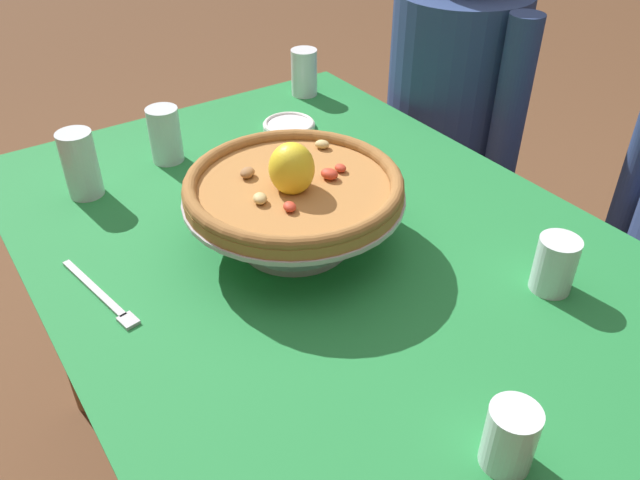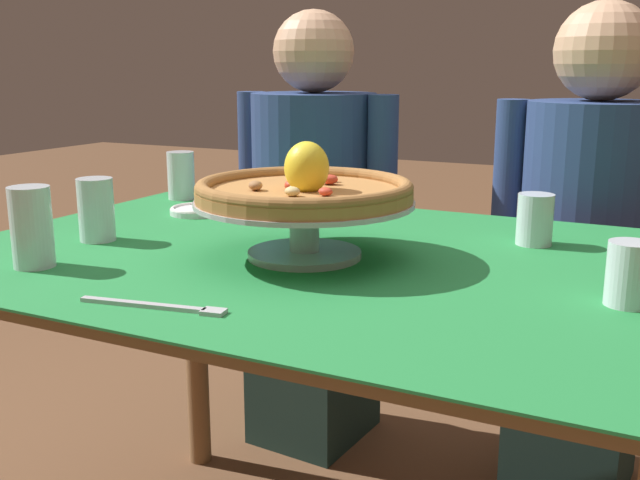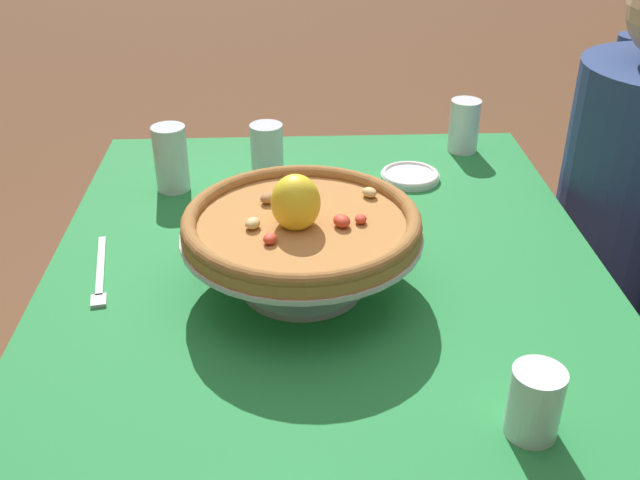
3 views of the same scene
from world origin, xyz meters
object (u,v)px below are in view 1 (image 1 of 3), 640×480
pizza (293,184)px  side_plate (289,125)px  water_glass_side_right (509,440)px  pizza_stand (294,210)px  water_glass_front_left (81,167)px  water_glass_side_left (166,138)px  diner_left (446,143)px  water_glass_back_left (304,75)px  dinner_fork (102,296)px  water_glass_back_right (554,268)px

pizza → side_plate: pizza is taller
water_glass_side_right → side_plate: (-0.92, 0.27, -0.03)m
pizza_stand → water_glass_front_left: water_glass_front_left is taller
pizza → water_glass_side_left: size_ratio=3.11×
water_glass_front_left → diner_left: 0.99m
pizza_stand → water_glass_back_left: 0.66m
water_glass_side_right → dinner_fork: bearing=-152.2°
water_glass_side_right → side_plate: 0.95m
water_glass_side_right → water_glass_back_left: size_ratio=0.77×
pizza → water_glass_side_left: (-0.41, -0.06, -0.07)m
water_glass_back_right → water_glass_side_left: (-0.75, -0.34, 0.01)m
dinner_fork → water_glass_back_left: bearing=124.9°
water_glass_side_left → diner_left: diner_left is taller
water_glass_front_left → side_plate: (-0.02, 0.49, -0.05)m
water_glass_side_right → diner_left: size_ratio=0.07×
water_glass_front_left → water_glass_back_left: water_glass_front_left is taller
diner_left → water_glass_side_right: bearing=-40.7°
pizza → water_glass_side_right: bearing=-3.5°
water_glass_back_right → water_glass_front_left: bearing=-143.4°
water_glass_front_left → diner_left: (0.03, 0.97, -0.22)m
pizza_stand → water_glass_front_left: size_ratio=2.82×
water_glass_front_left → dinner_fork: bearing=-14.1°
side_plate → dinner_fork: side_plate is taller
water_glass_back_left → water_glass_side_right: bearing=-20.9°
water_glass_back_right → water_glass_side_left: bearing=-155.8°
water_glass_back_left → dinner_fork: water_glass_back_left is taller
water_glass_front_left → diner_left: bearing=88.5°
diner_left → water_glass_side_left: bearing=-94.8°
water_glass_front_left → dinner_fork: size_ratio=0.62×
water_glass_back_right → diner_left: size_ratio=0.08×
pizza_stand → water_glass_back_right: size_ratio=3.98×
water_glass_back_left → side_plate: bearing=-43.4°
water_glass_side_left → dinner_fork: (0.36, -0.27, -0.05)m
water_glass_side_left → water_glass_back_left: size_ratio=1.01×
water_glass_front_left → water_glass_back_right: bearing=36.6°
pizza_stand → water_glass_back_right: pizza_stand is taller
pizza → side_plate: bearing=149.3°
water_glass_side_right → side_plate: bearing=163.8°
pizza_stand → dinner_fork: (-0.05, -0.33, -0.07)m
water_glass_side_left → dinner_fork: water_glass_side_left is taller
dinner_fork → diner_left: (-0.30, 1.05, -0.16)m
water_glass_front_left → water_glass_side_right: water_glass_front_left is taller
water_glass_side_left → water_glass_back_left: water_glass_side_left is taller
pizza_stand → pizza: size_ratio=1.02×
dinner_fork → side_plate: bearing=121.3°
water_glass_side_right → pizza: bearing=176.5°
pizza → water_glass_front_left: pizza is taller
dinner_fork → diner_left: 1.10m
water_glass_side_right → water_glass_back_left: water_glass_back_left is taller
water_glass_back_right → dinner_fork: size_ratio=0.44×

